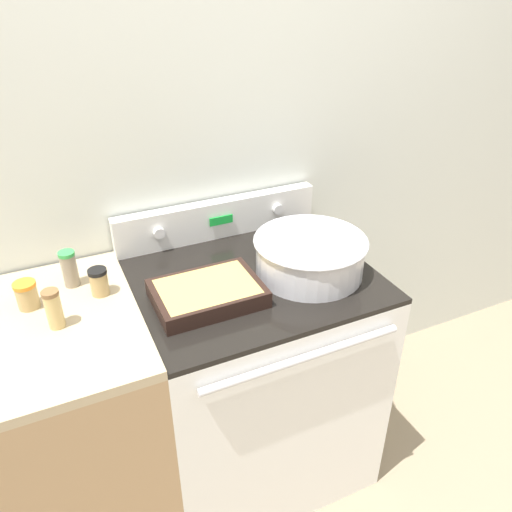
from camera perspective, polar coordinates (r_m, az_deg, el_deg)
kitchen_wall at (r=1.83m, az=-5.39°, el=12.85°), size 8.00×0.05×2.50m
stove_range at (r=1.95m, az=-0.33°, el=-13.43°), size 0.78×0.70×0.90m
control_panel at (r=1.88m, az=-4.34°, el=4.28°), size 0.78×0.07×0.14m
side_counter at (r=1.86m, az=-20.79°, el=-18.60°), size 0.57×0.67×0.91m
mixing_bowl at (r=1.65m, az=6.18°, el=0.26°), size 0.38×0.38×0.13m
casserole_dish at (r=1.54m, az=-5.57°, el=-4.17°), size 0.33×0.23×0.05m
ladle at (r=1.83m, az=10.21°, el=1.49°), size 0.06×0.30×0.06m
spice_jar_black_cap at (r=1.60m, az=-17.51°, el=-2.82°), size 0.06×0.06×0.09m
spice_jar_green_cap at (r=1.67m, az=-20.54°, el=-1.35°), size 0.05×0.05×0.12m
spice_jar_brown_cap at (r=1.50m, az=-22.12°, el=-5.61°), size 0.05×0.05×0.12m
spice_jar_orange_cap at (r=1.62m, az=-24.72°, el=-4.05°), size 0.07×0.07×0.09m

